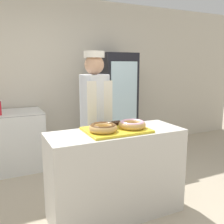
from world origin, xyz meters
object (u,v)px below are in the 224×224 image
object	(u,v)px
brownie_back_right	(117,123)
serving_tray	(116,130)
donut_chocolate_glaze	(103,127)
donut_light_glaze	(132,124)
chest_freezer	(13,141)
brownie_back_left	(101,125)
baker_person	(95,120)
beverage_fridge	(115,105)

from	to	relation	value
brownie_back_right	serving_tray	bearing A→B (deg)	-119.80
donut_chocolate_glaze	brownie_back_right	size ratio (longest dim) A/B	2.96
donut_chocolate_glaze	donut_light_glaze	world-z (taller)	same
donut_chocolate_glaze	donut_light_glaze	bearing A→B (deg)	0.00
brownie_back_right	chest_freezer	distance (m)	1.93
brownie_back_left	chest_freezer	world-z (taller)	brownie_back_left
brownie_back_right	baker_person	xyz separation A→B (m)	(-0.11, 0.37, -0.03)
beverage_fridge	chest_freezer	distance (m)	1.78
serving_tray	brownie_back_right	size ratio (longest dim) A/B	6.70
donut_light_glaze	baker_person	xyz separation A→B (m)	(-0.18, 0.58, -0.06)
beverage_fridge	brownie_back_left	bearing A→B (deg)	-120.71
serving_tray	brownie_back_left	xyz separation A→B (m)	(-0.09, 0.16, 0.03)
brownie_back_right	chest_freezer	xyz separation A→B (m)	(-0.98, 1.58, -0.51)
serving_tray	donut_chocolate_glaze	bearing A→B (deg)	-166.20
serving_tray	donut_chocolate_glaze	size ratio (longest dim) A/B	2.26
chest_freezer	brownie_back_left	bearing A→B (deg)	-63.21
brownie_back_left	chest_freezer	distance (m)	1.84
brownie_back_left	brownie_back_right	distance (m)	0.19
donut_chocolate_glaze	brownie_back_right	distance (m)	0.33
donut_chocolate_glaze	brownie_back_left	xyz separation A→B (m)	(0.07, 0.20, -0.03)
serving_tray	chest_freezer	xyz separation A→B (m)	(-0.89, 1.74, -0.48)
baker_person	chest_freezer	distance (m)	1.56
brownie_back_left	chest_freezer	size ratio (longest dim) A/B	0.10
serving_tray	brownie_back_left	size ratio (longest dim) A/B	6.70
donut_chocolate_glaze	chest_freezer	world-z (taller)	donut_chocolate_glaze
donut_light_glaze	beverage_fridge	world-z (taller)	beverage_fridge
brownie_back_right	beverage_fridge	size ratio (longest dim) A/B	0.05
donut_light_glaze	donut_chocolate_glaze	bearing A→B (deg)	180.00
donut_light_glaze	brownie_back_left	world-z (taller)	donut_light_glaze
donut_chocolate_glaze	beverage_fridge	bearing A→B (deg)	60.58
brownie_back_left	donut_light_glaze	bearing A→B (deg)	-38.53
donut_light_glaze	beverage_fridge	bearing A→B (deg)	69.13
serving_tray	chest_freezer	size ratio (longest dim) A/B	0.70
donut_chocolate_glaze	beverage_fridge	distance (m)	2.04
brownie_back_left	beverage_fridge	distance (m)	1.83
chest_freezer	donut_light_glaze	bearing A→B (deg)	-59.42
brownie_back_left	beverage_fridge	xyz separation A→B (m)	(0.93, 1.57, -0.07)
serving_tray	chest_freezer	distance (m)	2.01
baker_person	donut_chocolate_glaze	bearing A→B (deg)	-104.15
beverage_fridge	donut_chocolate_glaze	bearing A→B (deg)	-119.42
beverage_fridge	chest_freezer	xyz separation A→B (m)	(-1.73, 0.01, -0.44)
baker_person	serving_tray	bearing A→B (deg)	-88.24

